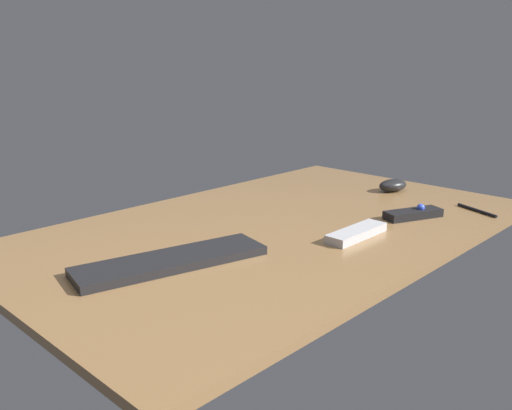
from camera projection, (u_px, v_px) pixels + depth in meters
The scene contains 6 objects.
desk at pixel (278, 228), 143.36cm from camera, with size 140.00×84.00×2.00cm, color olive.
keyboard at pixel (171, 261), 115.47cm from camera, with size 41.26×11.22×1.86cm, color black.
computer_mouse at pixel (393, 185), 177.74cm from camera, with size 10.30×5.94×3.98cm, color black.
media_remote at pixel (413, 214), 148.88cm from camera, with size 17.27×11.21×3.69cm.
tv_remote at pixel (357, 233), 132.98cm from camera, with size 19.03×5.39×2.15cm, color #B7B7BC.
pen at pixel (477, 210), 154.90cm from camera, with size 0.84×0.84×14.00cm, color black.
Camera 1 is at (-102.29, -90.73, 44.92)cm, focal length 38.31 mm.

